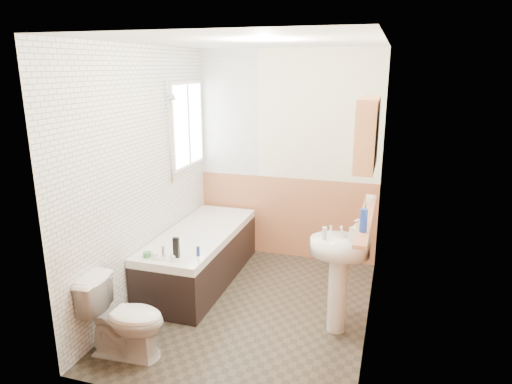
% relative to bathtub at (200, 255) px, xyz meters
% --- Properties ---
extents(floor, '(2.80, 2.80, 0.00)m').
position_rel_bathtub_xyz_m(floor, '(0.73, -0.43, -0.30)').
color(floor, '#2F2921').
rests_on(floor, ground).
extents(ceiling, '(2.80, 2.80, 0.00)m').
position_rel_bathtub_xyz_m(ceiling, '(0.73, -0.43, 2.20)').
color(ceiling, white).
rests_on(ceiling, ground).
extents(wall_back, '(2.20, 0.02, 2.50)m').
position_rel_bathtub_xyz_m(wall_back, '(0.73, 0.98, 0.95)').
color(wall_back, '#F3EBC8').
rests_on(wall_back, ground).
extents(wall_front, '(2.20, 0.02, 2.50)m').
position_rel_bathtub_xyz_m(wall_front, '(0.73, -1.84, 0.95)').
color(wall_front, '#F3EBC8').
rests_on(wall_front, ground).
extents(wall_left, '(0.02, 2.80, 2.50)m').
position_rel_bathtub_xyz_m(wall_left, '(-0.38, -0.43, 0.95)').
color(wall_left, '#F3EBC8').
rests_on(wall_left, ground).
extents(wall_right, '(0.02, 2.80, 2.50)m').
position_rel_bathtub_xyz_m(wall_right, '(1.84, -0.43, 0.95)').
color(wall_right, '#F3EBC8').
rests_on(wall_right, ground).
extents(wainscot_right, '(0.01, 2.80, 1.00)m').
position_rel_bathtub_xyz_m(wainscot_right, '(1.82, -0.43, 0.20)').
color(wainscot_right, '#C2794F').
rests_on(wainscot_right, wall_right).
extents(wainscot_front, '(2.20, 0.01, 1.00)m').
position_rel_bathtub_xyz_m(wainscot_front, '(0.73, -1.82, 0.20)').
color(wainscot_front, '#C2794F').
rests_on(wainscot_front, wall_front).
extents(wainscot_back, '(2.20, 0.01, 1.00)m').
position_rel_bathtub_xyz_m(wainscot_back, '(0.73, 0.95, 0.20)').
color(wainscot_back, '#C2794F').
rests_on(wainscot_back, wall_back).
extents(tile_cladding_left, '(0.01, 2.80, 2.50)m').
position_rel_bathtub_xyz_m(tile_cladding_left, '(-0.36, -0.43, 0.95)').
color(tile_cladding_left, white).
rests_on(tile_cladding_left, wall_left).
extents(tile_return_back, '(0.75, 0.01, 1.50)m').
position_rel_bathtub_xyz_m(tile_return_back, '(0.01, 0.95, 1.45)').
color(tile_return_back, white).
rests_on(tile_return_back, wall_back).
extents(window, '(0.03, 0.79, 0.99)m').
position_rel_bathtub_xyz_m(window, '(-0.33, 0.52, 1.35)').
color(window, white).
rests_on(window, wall_left).
extents(bathtub, '(0.70, 1.80, 0.71)m').
position_rel_bathtub_xyz_m(bathtub, '(0.00, 0.00, 0.00)').
color(bathtub, black).
rests_on(bathtub, floor).
extents(shower_riser, '(0.10, 0.07, 1.10)m').
position_rel_bathtub_xyz_m(shower_riser, '(-0.31, 0.03, 1.42)').
color(shower_riser, silver).
rests_on(shower_riser, wall_left).
extents(toilet, '(0.70, 0.41, 0.66)m').
position_rel_bathtub_xyz_m(toilet, '(-0.03, -1.43, 0.03)').
color(toilet, white).
rests_on(toilet, floor).
extents(sink, '(0.51, 0.41, 0.99)m').
position_rel_bathtub_xyz_m(sink, '(1.57, -0.56, 0.32)').
color(sink, white).
rests_on(sink, floor).
extents(pine_shelf, '(0.10, 1.40, 0.03)m').
position_rel_bathtub_xyz_m(pine_shelf, '(1.77, -0.47, 0.76)').
color(pine_shelf, '#C2794F').
rests_on(pine_shelf, wall_right).
extents(medicine_cabinet, '(0.15, 0.61, 0.55)m').
position_rel_bathtub_xyz_m(medicine_cabinet, '(1.74, -0.67, 1.50)').
color(medicine_cabinet, '#C2794F').
rests_on(medicine_cabinet, wall_right).
extents(foam_can, '(0.06, 0.06, 0.18)m').
position_rel_bathtub_xyz_m(foam_can, '(1.77, -0.87, 0.87)').
color(foam_can, '#19339E').
rests_on(foam_can, pine_shelf).
extents(green_bottle, '(0.05, 0.05, 0.24)m').
position_rel_bathtub_xyz_m(green_bottle, '(1.77, -0.72, 0.90)').
color(green_bottle, '#388447').
rests_on(green_bottle, pine_shelf).
extents(black_jar, '(0.06, 0.06, 0.04)m').
position_rel_bathtub_xyz_m(black_jar, '(1.77, 0.01, 0.80)').
color(black_jar, silver).
rests_on(black_jar, pine_shelf).
extents(soap_bottle, '(0.17, 0.22, 0.09)m').
position_rel_bathtub_xyz_m(soap_bottle, '(1.70, -0.60, 0.62)').
color(soap_bottle, silver).
rests_on(soap_bottle, sink).
extents(clear_bottle, '(0.04, 0.04, 0.11)m').
position_rel_bathtub_xyz_m(clear_bottle, '(1.44, -0.62, 0.63)').
color(clear_bottle, silver).
rests_on(clear_bottle, sink).
extents(blue_gel, '(0.05, 0.03, 0.20)m').
position_rel_bathtub_xyz_m(blue_gel, '(0.08, -0.71, 0.37)').
color(blue_gel, black).
rests_on(blue_gel, bathtub).
extents(cream_jar, '(0.08, 0.08, 0.05)m').
position_rel_bathtub_xyz_m(cream_jar, '(-0.18, -0.78, 0.30)').
color(cream_jar, '#388447').
rests_on(cream_jar, bathtub).
extents(orange_bottle, '(0.04, 0.04, 0.09)m').
position_rel_bathtub_xyz_m(orange_bottle, '(0.26, -0.61, 0.32)').
color(orange_bottle, navy).
rests_on(orange_bottle, bathtub).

